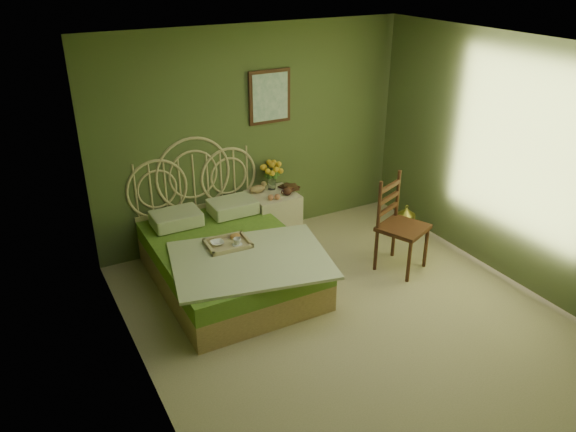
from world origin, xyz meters
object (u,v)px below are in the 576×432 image
nightstand (273,211)px  birdcage (406,220)px  chair (399,218)px  bed (227,257)px

nightstand → birdcage: nightstand is taller
chair → birdcage: (0.65, 0.61, -0.44)m
nightstand → bed: bearing=-142.5°
nightstand → chair: (0.94, -1.29, 0.24)m
chair → birdcage: bearing=20.2°
bed → nightstand: (0.91, 0.70, 0.06)m
nightstand → birdcage: 1.73m
bed → birdcage: bearing=0.5°
birdcage → chair: bearing=-136.6°
nightstand → chair: 1.61m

